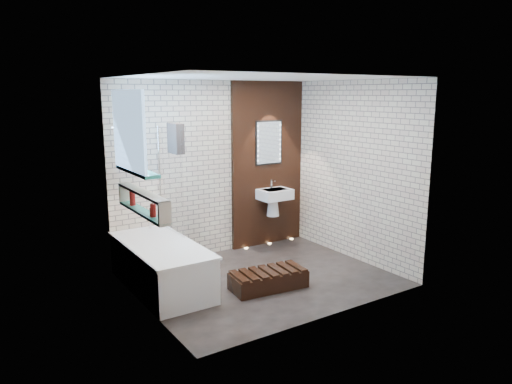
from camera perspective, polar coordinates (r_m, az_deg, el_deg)
ground at (r=6.49m, az=0.74°, el=-10.22°), size 3.20×3.20×0.00m
room_shell at (r=6.13m, az=0.77°, el=1.14°), size 3.24×3.20×2.60m
walnut_panel at (r=7.69m, az=1.36°, el=3.28°), size 1.30×0.06×2.60m
clerestory_window at (r=5.67m, az=-14.63°, el=6.04°), size 0.18×1.00×0.94m
display_niche at (r=5.60m, az=-13.22°, el=-1.22°), size 0.14×1.30×0.26m
bathtub at (r=6.23m, az=-11.14°, el=-8.55°), size 0.79×1.74×0.70m
bath_screen at (r=6.50m, az=-10.05°, el=1.38°), size 0.01×0.78×1.40m
towel at (r=6.23m, az=-9.47°, el=6.26°), size 0.11×0.29×0.38m
shower_head at (r=6.31m, az=-14.11°, el=7.50°), size 0.18×0.18×0.02m
washbasin at (r=7.63m, az=2.18°, el=-0.70°), size 0.50×0.36×0.58m
led_mirror at (r=7.62m, az=1.54°, el=5.85°), size 0.50×0.02×0.70m
walnut_step at (r=6.17m, az=1.47°, el=-10.38°), size 0.99×0.53×0.21m
niche_bottles at (r=5.59m, az=-13.15°, el=-1.54°), size 0.07×0.73×0.17m
sill_vases at (r=5.89m, az=-14.42°, el=3.68°), size 0.18×0.18×0.18m
floor_uplights at (r=7.93m, az=1.61°, el=-6.08°), size 0.96×0.06×0.01m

